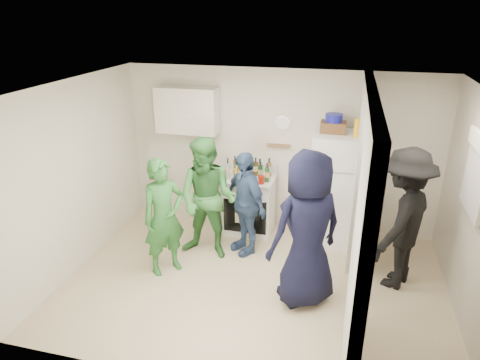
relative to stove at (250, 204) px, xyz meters
name	(u,v)px	position (x,y,z in m)	size (l,w,h in m)	color
floor	(254,283)	(0.38, -1.37, -0.45)	(4.80, 4.80, 0.00)	beige
wall_back	(279,151)	(0.38, 0.33, 0.80)	(4.80, 4.80, 0.00)	silver
wall_front	(212,276)	(0.38, -3.07, 0.80)	(4.80, 4.80, 0.00)	silver
wall_left	(77,176)	(-2.02, -1.37, 0.80)	(3.40, 3.40, 0.00)	silver
wall_right	(477,217)	(2.78, -1.37, 0.80)	(3.40, 3.40, 0.00)	silver
ceiling	(257,89)	(0.38, -1.37, 2.05)	(4.80, 4.80, 0.00)	white
partition_pier_back	(359,171)	(1.58, -0.27, 0.80)	(0.12, 1.20, 2.50)	silver
partition_pier_front	(361,257)	(1.58, -2.47, 0.80)	(0.12, 1.20, 2.50)	silver
partition_header	(371,113)	(1.58, -1.37, 1.85)	(0.12, 1.00, 0.40)	silver
stove	(250,204)	(0.00, 0.00, 0.00)	(0.76, 0.63, 0.90)	white
upper_cabinet	(187,110)	(-1.02, 0.15, 1.40)	(0.95, 0.34, 0.70)	silver
fridge	(335,190)	(1.28, -0.03, 0.39)	(0.69, 0.67, 1.69)	white
wicker_basket	(333,127)	(1.18, 0.02, 1.31)	(0.35, 0.25, 0.15)	brown
blue_bowl	(334,118)	(1.18, 0.02, 1.44)	(0.24, 0.24, 0.11)	navy
yellow_cup_stack_top	(357,128)	(1.50, -0.13, 1.36)	(0.09, 0.09, 0.25)	yellow
wall_clock	(283,123)	(0.43, 0.31, 1.25)	(0.22, 0.22, 0.03)	white
spice_shelf	(278,146)	(0.38, 0.28, 0.90)	(0.35, 0.08, 0.03)	olive
nook_window	(478,175)	(2.76, -1.17, 1.20)	(0.03, 0.70, 0.80)	black
nook_window_frame	(476,175)	(2.75, -1.17, 1.20)	(0.04, 0.76, 0.86)	white
yellow_cup_stack_stove	(239,174)	(-0.12, -0.22, 0.58)	(0.09, 0.09, 0.25)	#FFAB15
red_cup	(261,180)	(0.22, -0.20, 0.51)	(0.09, 0.09, 0.12)	#AF190B
person_green_left	(164,217)	(-0.83, -1.36, 0.34)	(0.58, 0.38, 1.59)	#2D7031
person_green_center	(208,199)	(-0.40, -0.85, 0.42)	(0.84, 0.66, 1.74)	#3D7E37
person_denim	(245,203)	(0.07, -0.62, 0.31)	(0.89, 0.37, 1.51)	#334D70
person_navy	(307,230)	(1.02, -1.53, 0.50)	(0.93, 0.60, 1.90)	black
person_nook	(402,219)	(2.12, -0.91, 0.46)	(1.17, 0.67, 1.82)	black
bottle_a	(235,165)	(-0.26, 0.12, 0.59)	(0.06, 0.06, 0.28)	brown
bottle_b	(236,168)	(-0.20, -0.07, 0.60)	(0.06, 0.06, 0.30)	#18482B
bottle_c	(247,164)	(-0.08, 0.14, 0.61)	(0.07, 0.07, 0.33)	#B3B5C2
bottle_d	(251,169)	(0.02, -0.04, 0.60)	(0.06, 0.06, 0.30)	#5F1F10
bottle_e	(260,166)	(0.11, 0.19, 0.57)	(0.08, 0.08, 0.24)	#9CA5AD
bottle_f	(260,170)	(0.16, 0.01, 0.58)	(0.07, 0.07, 0.27)	#133618
bottle_g	(269,167)	(0.27, 0.13, 0.60)	(0.08, 0.08, 0.29)	#A16B34
bottle_h	(228,168)	(-0.31, -0.13, 0.62)	(0.06, 0.06, 0.33)	#B0B6BD
bottle_i	(256,167)	(0.07, 0.10, 0.60)	(0.07, 0.07, 0.29)	#50370D
bottle_j	(267,173)	(0.28, -0.11, 0.60)	(0.07, 0.07, 0.29)	#1B4F1F
bottle_k	(238,166)	(-0.20, 0.05, 0.60)	(0.08, 0.08, 0.30)	brown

